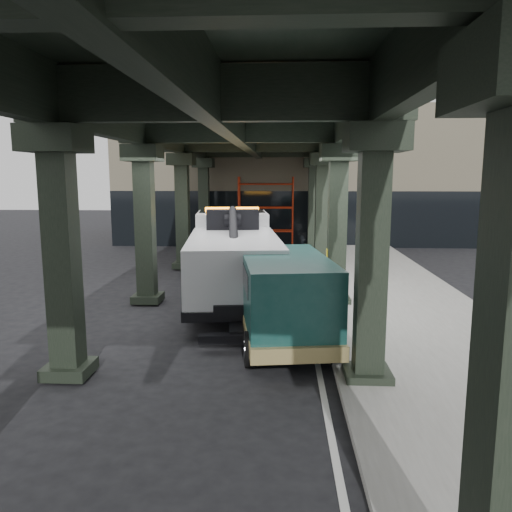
# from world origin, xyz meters

# --- Properties ---
(ground) EXTENTS (90.00, 90.00, 0.00)m
(ground) POSITION_xyz_m (0.00, 0.00, 0.00)
(ground) COLOR black
(ground) RESTS_ON ground
(sidewalk) EXTENTS (5.00, 40.00, 0.15)m
(sidewalk) POSITION_xyz_m (4.50, 2.00, 0.07)
(sidewalk) COLOR gray
(sidewalk) RESTS_ON ground
(lane_stripe) EXTENTS (0.12, 38.00, 0.01)m
(lane_stripe) POSITION_xyz_m (1.70, 2.00, 0.01)
(lane_stripe) COLOR silver
(lane_stripe) RESTS_ON ground
(viaduct) EXTENTS (7.40, 32.00, 6.40)m
(viaduct) POSITION_xyz_m (-0.40, 2.00, 5.46)
(viaduct) COLOR black
(viaduct) RESTS_ON ground
(building) EXTENTS (22.00, 10.00, 8.00)m
(building) POSITION_xyz_m (2.00, 20.00, 4.00)
(building) COLOR #C6B793
(building) RESTS_ON ground
(scaffolding) EXTENTS (3.08, 0.88, 4.00)m
(scaffolding) POSITION_xyz_m (0.00, 14.64, 2.11)
(scaffolding) COLOR red
(scaffolding) RESTS_ON ground
(tow_truck) EXTENTS (3.57, 9.54, 3.06)m
(tow_truck) POSITION_xyz_m (-0.74, 3.07, 1.49)
(tow_truck) COLOR black
(tow_truck) RESTS_ON ground
(towed_van) EXTENTS (2.74, 5.56, 2.17)m
(towed_van) POSITION_xyz_m (0.94, -1.41, 1.16)
(towed_van) COLOR #103B37
(towed_van) RESTS_ON ground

